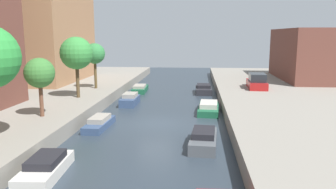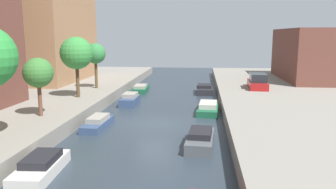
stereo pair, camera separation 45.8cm
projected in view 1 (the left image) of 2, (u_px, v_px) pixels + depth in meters
ground_plane at (156, 123)px, 24.32m from camera, size 84.00×84.00×0.00m
low_block_right at (324, 54)px, 40.24m from camera, size 10.00×13.13×6.07m
street_tree_2 at (40, 73)px, 21.78m from camera, size 1.96×1.96×3.88m
street_tree_3 at (76, 53)px, 28.33m from camera, size 2.77×2.77×5.20m
street_tree_4 at (95, 54)px, 33.37m from camera, size 2.05×2.05×4.52m
parked_car at (257, 82)px, 33.97m from camera, size 1.95×4.34×1.51m
moored_boat_left_1 at (46, 167)px, 15.25m from camera, size 1.73×3.91×0.91m
moored_boat_left_2 at (99, 123)px, 23.13m from camera, size 1.38×3.84×0.80m
moored_boat_left_3 at (130, 100)px, 30.80m from camera, size 1.38×3.29×1.05m
moored_boat_left_4 at (140, 89)px, 37.86m from camera, size 1.61×4.20×0.79m
moored_boat_right_2 at (204, 139)px, 19.25m from camera, size 1.71×3.85×0.99m
moored_boat_right_3 at (209, 108)px, 27.80m from camera, size 1.90×4.50×0.88m
moored_boat_right_4 at (204, 89)px, 36.82m from camera, size 1.76×3.72×0.97m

